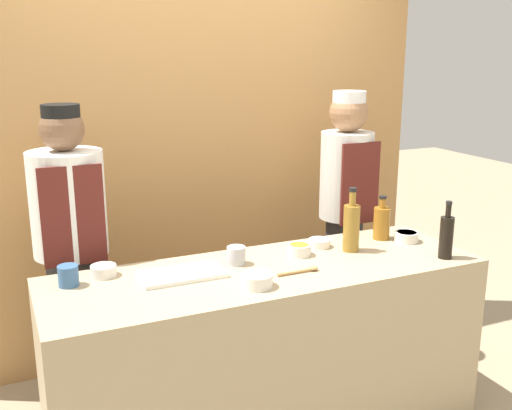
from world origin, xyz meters
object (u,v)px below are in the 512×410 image
at_px(sauce_bowl_red, 407,236).
at_px(sauce_bowl_white, 319,243).
at_px(chef_left, 72,255).
at_px(sauce_bowl_orange, 103,270).
at_px(chef_right, 345,213).
at_px(sauce_bowl_yellow, 299,249).
at_px(cup_blue, 68,276).
at_px(bottle_vinegar, 351,226).
at_px(wooden_spoon, 302,271).
at_px(sauce_bowl_green, 257,280).
at_px(bottle_soy, 446,236).
at_px(cutting_board, 182,274).
at_px(cup_steel, 236,255).
at_px(bottle_amber, 382,222).

bearing_deg(sauce_bowl_red, sauce_bowl_white, 166.61).
bearing_deg(chef_left, sauce_bowl_orange, -76.84).
relative_size(chef_left, chef_right, 0.99).
distance_m(sauce_bowl_yellow, chef_right, 0.77).
xyz_separation_m(sauce_bowl_yellow, cup_blue, (-1.11, 0.05, 0.02)).
relative_size(sauce_bowl_orange, sauce_bowl_yellow, 1.00).
bearing_deg(bottle_vinegar, wooden_spoon, -154.99).
bearing_deg(sauce_bowl_green, chef_right, 39.75).
bearing_deg(bottle_soy, cutting_board, 167.12).
relative_size(sauce_bowl_red, chef_left, 0.08).
distance_m(sauce_bowl_orange, chef_left, 0.40).
height_order(bottle_vinegar, cup_steel, bottle_vinegar).
xyz_separation_m(sauce_bowl_red, bottle_vinegar, (-0.36, -0.01, 0.10)).
xyz_separation_m(sauce_bowl_green, sauce_bowl_yellow, (0.36, 0.29, -0.00)).
bearing_deg(sauce_bowl_red, cutting_board, -179.95).
bearing_deg(cup_blue, chef_left, 80.90).
relative_size(cup_steel, chef_right, 0.05).
height_order(bottle_soy, chef_right, chef_right).
distance_m(cup_blue, cup_steel, 0.78).
distance_m(sauce_bowl_white, cup_steel, 0.50).
xyz_separation_m(bottle_vinegar, cup_blue, (-1.39, 0.10, -0.08)).
height_order(bottle_amber, cup_steel, bottle_amber).
bearing_deg(cutting_board, sauce_bowl_red, 0.05).
xyz_separation_m(sauce_bowl_red, cutting_board, (-1.26, -0.00, -0.02)).
bearing_deg(bottle_amber, cup_steel, -176.86).
height_order(cup_blue, wooden_spoon, cup_blue).
bearing_deg(sauce_bowl_white, sauce_bowl_green, -145.12).
height_order(sauce_bowl_green, sauce_bowl_orange, sauce_bowl_green).
height_order(cup_blue, chef_right, chef_right).
distance_m(bottle_vinegar, chef_right, 0.63).
bearing_deg(sauce_bowl_yellow, sauce_bowl_green, -141.30).
relative_size(sauce_bowl_orange, bottle_soy, 0.40).
bearing_deg(sauce_bowl_yellow, chef_left, 154.49).
distance_m(bottle_vinegar, wooden_spoon, 0.43).
relative_size(bottle_amber, chef_right, 0.14).
bearing_deg(cup_blue, cup_steel, -3.48).
xyz_separation_m(sauce_bowl_green, cup_blue, (-0.75, 0.35, 0.01)).
height_order(sauce_bowl_orange, cutting_board, sauce_bowl_orange).
xyz_separation_m(bottle_amber, bottle_vinegar, (-0.26, -0.10, 0.04)).
bearing_deg(bottle_vinegar, sauce_bowl_orange, 172.62).
bearing_deg(bottle_amber, sauce_bowl_orange, 177.84).
bearing_deg(wooden_spoon, sauce_bowl_orange, 158.44).
xyz_separation_m(sauce_bowl_red, cup_blue, (-1.75, 0.10, 0.02)).
relative_size(sauce_bowl_red, bottle_vinegar, 0.39).
xyz_separation_m(cup_steel, chef_right, (0.92, 0.49, -0.01)).
distance_m(sauce_bowl_red, sauce_bowl_white, 0.49).
bearing_deg(chef_left, bottle_amber, -15.63).
bearing_deg(bottle_vinegar, cup_blue, 175.80).
distance_m(sauce_bowl_yellow, chef_left, 1.16).
bearing_deg(chef_right, bottle_vinegar, -119.73).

